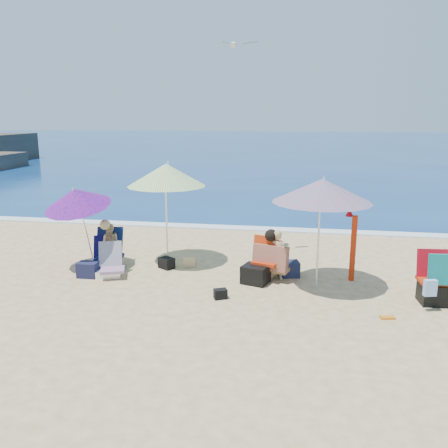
% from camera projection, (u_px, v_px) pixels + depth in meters
% --- Properties ---
extents(ground, '(120.00, 120.00, 0.00)m').
position_uv_depth(ground, '(231.00, 294.00, 8.77)').
color(ground, '#D8BC84').
rests_on(ground, ground).
extents(sea, '(120.00, 80.00, 0.12)m').
position_uv_depth(sea, '(293.00, 145.00, 51.98)').
color(sea, navy).
rests_on(sea, ground).
extents(foam, '(120.00, 0.50, 0.04)m').
position_uv_depth(foam, '(258.00, 229.00, 13.66)').
color(foam, white).
rests_on(foam, ground).
extents(umbrella_turquoise, '(2.20, 2.20, 2.15)m').
position_uv_depth(umbrella_turquoise, '(322.00, 191.00, 8.72)').
color(umbrella_turquoise, silver).
rests_on(umbrella_turquoise, ground).
extents(umbrella_striped, '(2.20, 2.20, 2.28)m').
position_uv_depth(umbrella_striped, '(166.00, 175.00, 10.18)').
color(umbrella_striped, white).
rests_on(umbrella_striped, ground).
extents(umbrella_blue, '(1.67, 1.71, 1.91)m').
position_uv_depth(umbrella_blue, '(76.00, 198.00, 9.85)').
color(umbrella_blue, white).
rests_on(umbrella_blue, ground).
extents(furled_umbrella, '(0.26, 0.23, 1.48)m').
position_uv_depth(furled_umbrella, '(352.00, 241.00, 9.32)').
color(furled_umbrella, red).
rests_on(furled_umbrella, ground).
extents(chair_navy, '(0.61, 0.69, 0.64)m').
position_uv_depth(chair_navy, '(103.00, 259.00, 10.33)').
color(chair_navy, '#0C2548').
rests_on(chair_navy, ground).
extents(chair_rainbow, '(0.73, 0.76, 0.68)m').
position_uv_depth(chair_rainbow, '(110.00, 267.00, 9.71)').
color(chair_rainbow, '#F26355').
rests_on(chair_rainbow, ground).
extents(camp_chair_left, '(0.81, 0.79, 0.89)m').
position_uv_depth(camp_chair_left, '(258.00, 269.00, 9.33)').
color(camp_chair_left, '#B02A0C').
rests_on(camp_chair_left, ground).
extents(camp_chair_right, '(0.58, 0.80, 0.97)m').
position_uv_depth(camp_chair_right, '(435.00, 285.00, 8.23)').
color(camp_chair_right, '#AC2B0C').
rests_on(camp_chair_right, ground).
extents(person_center, '(0.82, 0.73, 1.04)m').
position_uv_depth(person_center, '(274.00, 256.00, 9.42)').
color(person_center, tan).
rests_on(person_center, ground).
extents(person_left, '(0.71, 0.77, 1.05)m').
position_uv_depth(person_left, '(111.00, 244.00, 10.36)').
color(person_left, tan).
rests_on(person_left, ground).
extents(bag_navy_a, '(0.41, 0.30, 0.31)m').
position_uv_depth(bag_navy_a, '(88.00, 270.00, 9.64)').
color(bag_navy_a, '#191B38').
rests_on(bag_navy_a, ground).
extents(bag_black_a, '(0.40, 0.37, 0.23)m').
position_uv_depth(bag_black_a, '(167.00, 263.00, 10.20)').
color(bag_black_a, black).
rests_on(bag_black_a, ground).
extents(bag_tan, '(0.29, 0.22, 0.22)m').
position_uv_depth(bag_tan, '(189.00, 261.00, 10.33)').
color(bag_tan, tan).
rests_on(bag_tan, ground).
extents(bag_navy_b, '(0.49, 0.41, 0.32)m').
position_uv_depth(bag_navy_b, '(289.00, 269.00, 9.68)').
color(bag_navy_b, '#1A203A').
rests_on(bag_navy_b, ground).
extents(bag_black_b, '(0.28, 0.24, 0.18)m').
position_uv_depth(bag_black_b, '(220.00, 294.00, 8.52)').
color(bag_black_b, black).
rests_on(bag_black_b, ground).
extents(orange_item, '(0.26, 0.16, 0.03)m').
position_uv_depth(orange_item, '(387.00, 318.00, 7.70)').
color(orange_item, orange).
rests_on(orange_item, ground).
extents(seagull, '(0.82, 0.43, 0.13)m').
position_uv_depth(seagull, '(234.00, 45.00, 10.35)').
color(seagull, silver).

